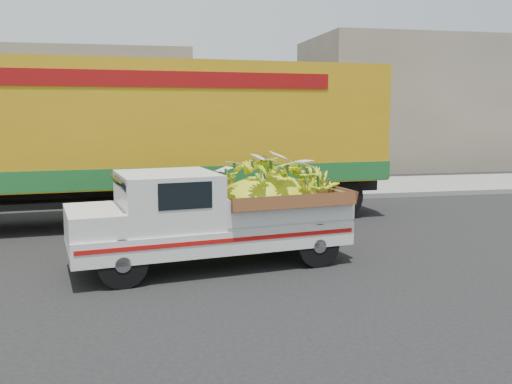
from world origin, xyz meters
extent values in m
plane|color=black|center=(0.00, 0.00, 0.00)|extent=(100.00, 100.00, 0.00)
cube|color=gray|center=(0.00, 6.98, 0.07)|extent=(60.00, 0.25, 0.15)
cube|color=gray|center=(0.00, 9.08, 0.07)|extent=(60.00, 4.00, 0.14)
cube|color=gray|center=(14.00, 15.98, 3.00)|extent=(14.00, 6.00, 6.00)
cylinder|color=black|center=(-1.46, -0.71, 0.38)|extent=(0.79, 0.34, 0.76)
cylinder|color=black|center=(-1.69, 0.74, 0.38)|extent=(0.79, 0.34, 0.76)
cylinder|color=black|center=(1.81, -0.19, 0.38)|extent=(0.79, 0.34, 0.76)
cylinder|color=black|center=(1.58, 1.26, 0.38)|extent=(0.79, 0.34, 0.76)
cube|color=silver|center=(0.01, 0.27, 0.56)|extent=(4.92, 2.42, 0.39)
cube|color=#A50F0C|center=(0.15, -0.58, 0.62)|extent=(4.56, 0.73, 0.07)
cube|color=silver|center=(-2.28, -0.09, 0.45)|extent=(0.36, 1.67, 0.14)
cube|color=silver|center=(-1.89, -0.03, 0.93)|extent=(1.09, 1.72, 0.36)
cube|color=silver|center=(-0.71, 0.15, 1.20)|extent=(1.79, 1.86, 0.90)
cube|color=black|center=(-0.48, -0.64, 1.37)|extent=(0.85, 0.14, 0.42)
cube|color=silver|center=(1.20, 0.46, 1.01)|extent=(2.54, 2.04, 0.51)
ellipsoid|color=yellow|center=(1.10, 0.44, 0.90)|extent=(2.27, 1.67, 1.28)
cylinder|color=black|center=(3.76, 3.91, 0.55)|extent=(1.12, 0.41, 1.10)
cylinder|color=black|center=(3.60, 5.90, 0.55)|extent=(1.12, 0.41, 1.10)
cylinder|color=black|center=(2.56, 3.81, 0.55)|extent=(1.12, 0.41, 1.10)
cylinder|color=black|center=(2.40, 5.81, 0.55)|extent=(1.12, 0.41, 1.10)
cube|color=black|center=(-1.01, 4.53, 0.78)|extent=(12.04, 1.96, 0.36)
cube|color=#C29312|center=(-1.01, 4.53, 2.38)|extent=(11.92, 3.44, 2.84)
cube|color=#1C6228|center=(-1.01, 4.53, 1.21)|extent=(11.98, 3.46, 0.45)
cube|color=maroon|center=(-0.90, 3.27, 3.35)|extent=(8.37, 0.70, 0.35)
camera|label=1|loc=(-1.25, -9.33, 2.67)|focal=40.00mm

